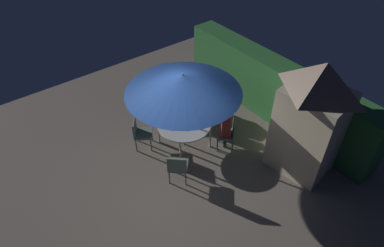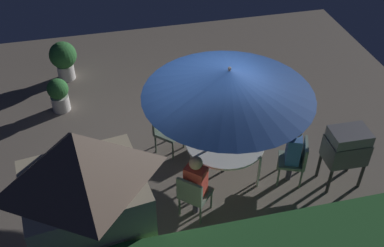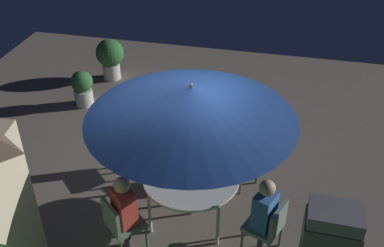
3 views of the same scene
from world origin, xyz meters
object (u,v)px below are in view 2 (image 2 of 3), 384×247
(potted_plant_by_shed, at_px, (63,58))
(potted_plant_by_grill, at_px, (59,94))
(person_in_blue, at_px, (294,147))
(patio_umbrella, at_px, (229,83))
(chair_near_shed, at_px, (193,194))
(person_in_red, at_px, (196,179))
(garden_shed, at_px, (91,221))
(chair_far_side, at_px, (297,159))
(patio_table, at_px, (225,143))
(chair_toward_hedge, at_px, (243,114))
(bbq_grill, at_px, (346,147))
(chair_toward_house, at_px, (166,128))

(potted_plant_by_shed, height_order, potted_plant_by_grill, potted_plant_by_shed)
(person_in_blue, bearing_deg, patio_umbrella, -22.14)
(chair_near_shed, distance_m, person_in_red, 0.28)
(garden_shed, relative_size, chair_far_side, 3.33)
(garden_shed, distance_m, patio_table, 3.18)
(chair_toward_hedge, bearing_deg, bbq_grill, 127.49)
(patio_umbrella, bearing_deg, chair_far_side, 157.86)
(patio_umbrella, relative_size, bbq_grill, 2.40)
(person_in_red, bearing_deg, potted_plant_by_grill, -57.65)
(patio_table, relative_size, chair_far_side, 1.59)
(person_in_blue, bearing_deg, chair_far_side, 157.86)
(chair_near_shed, bearing_deg, garden_shed, 33.47)
(chair_toward_hedge, bearing_deg, chair_toward_house, 3.03)
(potted_plant_by_grill, bearing_deg, person_in_red, 122.35)
(person_in_red, bearing_deg, bbq_grill, -177.92)
(patio_umbrella, height_order, bbq_grill, patio_umbrella)
(patio_table, xyz_separation_m, chair_toward_hedge, (-0.68, -0.97, -0.19))
(chair_toward_house, bearing_deg, patio_table, 136.37)
(potted_plant_by_shed, relative_size, person_in_red, 0.77)
(patio_umbrella, distance_m, chair_toward_house, 1.97)
(chair_far_side, distance_m, potted_plant_by_grill, 5.23)
(patio_table, xyz_separation_m, chair_toward_house, (0.93, -0.89, -0.19))
(patio_table, distance_m, chair_near_shed, 1.21)
(bbq_grill, xyz_separation_m, person_in_blue, (0.86, -0.27, -0.06))
(chair_near_shed, xyz_separation_m, chair_toward_hedge, (-1.48, -1.86, 0.00))
(chair_toward_house, distance_m, potted_plant_by_shed, 3.59)
(garden_shed, height_order, chair_toward_hedge, garden_shed)
(patio_umbrella, relative_size, chair_far_side, 3.20)
(chair_toward_hedge, relative_size, person_in_red, 0.71)
(garden_shed, height_order, potted_plant_by_shed, garden_shed)
(garden_shed, xyz_separation_m, patio_umbrella, (-2.38, -1.93, 0.49))
(chair_near_shed, bearing_deg, potted_plant_by_grill, -58.78)
(patio_table, height_order, person_in_blue, person_in_blue)
(person_in_blue, bearing_deg, chair_toward_house, -33.22)
(person_in_red, bearing_deg, chair_toward_house, -83.63)
(chair_far_side, bearing_deg, bbq_grill, 163.32)
(chair_near_shed, bearing_deg, potted_plant_by_shed, -67.29)
(bbq_grill, bearing_deg, garden_shed, 15.52)
(chair_near_shed, bearing_deg, chair_toward_hedge, -128.49)
(bbq_grill, relative_size, person_in_blue, 0.95)
(patio_umbrella, height_order, chair_far_side, patio_umbrella)
(patio_table, xyz_separation_m, bbq_grill, (-1.98, 0.72, 0.14))
(person_in_blue, bearing_deg, potted_plant_by_shed, -48.16)
(bbq_grill, xyz_separation_m, potted_plant_by_shed, (4.80, -4.66, -0.29))
(chair_toward_house, bearing_deg, person_in_red, 96.37)
(chair_toward_house, distance_m, potted_plant_by_grill, 2.71)
(patio_table, height_order, patio_umbrella, patio_umbrella)
(potted_plant_by_grill, xyz_separation_m, person_in_blue, (-4.08, 3.14, 0.37))
(potted_plant_by_shed, relative_size, potted_plant_by_grill, 1.24)
(patio_umbrella, relative_size, potted_plant_by_grill, 3.69)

